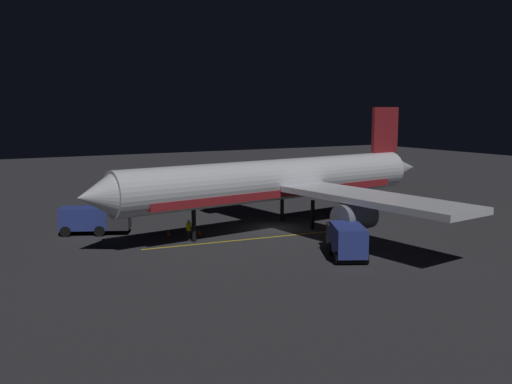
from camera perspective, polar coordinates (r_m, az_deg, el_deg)
The scene contains 8 objects.
ground_plane at distance 51.34m, azimuth 1.95°, elevation -3.82°, with size 180.00×180.00×0.20m, color #2D2D31.
apron_guide_stripe at distance 47.22m, azimuth -0.62°, elevation -4.76°, with size 0.24×18.16×0.01m, color gold.
airliner at distance 50.98m, azimuth 2.52°, elevation 1.06°, with size 37.68×37.22×10.92m.
baggage_truck at distance 50.95m, azimuth -16.16°, elevation -2.74°, with size 4.37×6.17×2.34m.
catering_truck at distance 41.89m, azimuth 9.08°, elevation -4.80°, with size 6.08×4.50×2.46m.
ground_crew_worker at distance 46.83m, azimuth -6.78°, elevation -3.83°, with size 0.40×0.40×1.74m.
traffic_cone_near_left at distance 48.77m, azimuth -5.71°, elevation -4.09°, with size 0.50×0.50×0.55m.
traffic_cone_near_right at distance 48.79m, azimuth -8.80°, elevation -4.14°, with size 0.50×0.50×0.55m.
Camera 1 is at (-42.94, 25.99, 10.70)m, focal length 39.75 mm.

